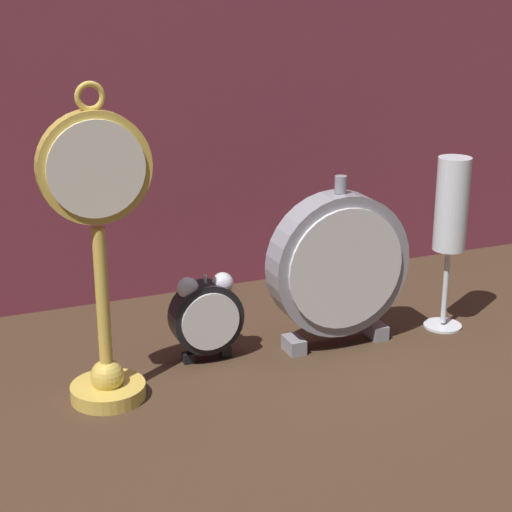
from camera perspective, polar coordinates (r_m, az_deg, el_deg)
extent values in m
plane|color=#422D1E|center=(0.95, 1.86, -8.64)|extent=(4.00, 4.00, 0.00)
cube|color=brown|center=(1.15, -4.84, 15.22)|extent=(1.56, 0.01, 0.74)
cylinder|color=gold|center=(0.94, -9.82, -8.86)|extent=(0.08, 0.08, 0.02)
sphere|color=gold|center=(0.93, -9.89, -7.88)|extent=(0.04, 0.04, 0.04)
cylinder|color=gold|center=(0.90, -10.16, -3.46)|extent=(0.01, 0.01, 0.17)
cylinder|color=gold|center=(0.85, -10.73, 5.84)|extent=(0.11, 0.02, 0.11)
cylinder|color=silver|center=(0.85, -10.58, 5.70)|extent=(0.10, 0.00, 0.10)
torus|color=gold|center=(0.84, -11.01, 10.39)|extent=(0.03, 0.01, 0.03)
cube|color=black|center=(1.01, -4.55, -6.78)|extent=(0.01, 0.01, 0.01)
cube|color=black|center=(1.02, -2.06, -6.37)|extent=(0.01, 0.01, 0.01)
cylinder|color=black|center=(0.99, -3.35, -4.07)|extent=(0.08, 0.03, 0.08)
cylinder|color=silver|center=(0.98, -3.03, -4.41)|extent=(0.07, 0.00, 0.07)
sphere|color=silver|center=(0.97, -4.57, -2.14)|extent=(0.03, 0.03, 0.03)
sphere|color=silver|center=(0.99, -2.24, -1.81)|extent=(0.03, 0.03, 0.03)
cylinder|color=silver|center=(0.98, -3.40, -1.70)|extent=(0.00, 0.00, 0.02)
cube|color=gray|center=(1.03, 2.54, -5.93)|extent=(0.02, 0.03, 0.02)
cube|color=gray|center=(1.08, 7.99, -4.93)|extent=(0.02, 0.03, 0.02)
cylinder|color=gray|center=(1.02, 5.49, -0.51)|extent=(0.17, 0.04, 0.17)
cylinder|color=silver|center=(1.00, 6.05, -0.88)|extent=(0.15, 0.00, 0.15)
cylinder|color=gray|center=(0.99, 5.66, 4.77)|extent=(0.01, 0.01, 0.02)
cylinder|color=silver|center=(1.13, 12.33, -4.48)|extent=(0.05, 0.05, 0.01)
cylinder|color=silver|center=(1.11, 12.52, -1.99)|extent=(0.01, 0.01, 0.10)
cylinder|color=white|center=(1.07, 12.92, 3.39)|extent=(0.04, 0.04, 0.12)
cylinder|color=#DBC675|center=(1.08, 12.84, 2.35)|extent=(0.04, 0.04, 0.08)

